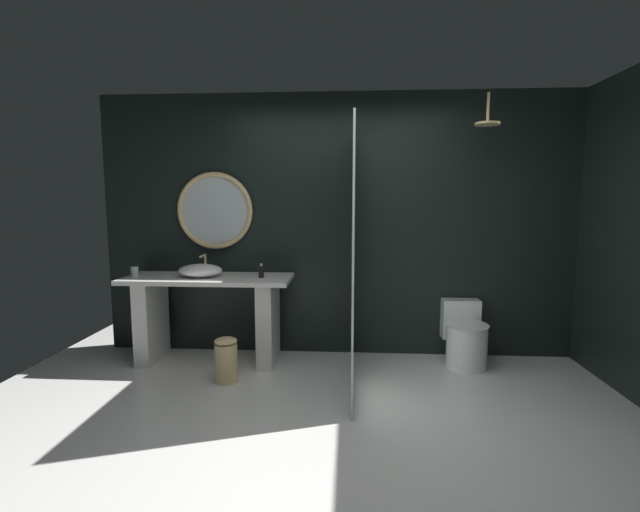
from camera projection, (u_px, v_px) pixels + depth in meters
ground_plane at (332, 452)px, 2.80m from camera, size 5.76×5.76×0.00m
back_wall_panel at (340, 226)px, 4.52m from camera, size 4.80×0.10×2.60m
vanity_counter at (209, 310)px, 4.33m from camera, size 1.60×0.60×0.83m
vessel_sink at (200, 270)px, 4.27m from camera, size 0.41×0.34×0.20m
tumbler_cup at (134, 271)px, 4.30m from camera, size 0.07×0.07×0.09m
soap_dispenser at (261, 271)px, 4.23m from camera, size 0.05×0.05×0.13m
round_wall_mirror at (215, 211)px, 4.49m from camera, size 0.77×0.05×0.77m
shower_glass_panel at (352, 258)px, 3.77m from camera, size 0.02×1.46×2.16m
rain_shower_head at (487, 122)px, 3.97m from camera, size 0.22×0.22×0.28m
toilet at (465, 337)px, 4.26m from camera, size 0.39×0.58×0.59m
waste_bin at (226, 360)px, 3.86m from camera, size 0.19×0.19×0.39m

